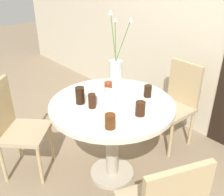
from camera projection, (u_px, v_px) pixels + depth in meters
name	position (u px, v px, depth m)	size (l,w,h in m)	color
ground_plane	(112.00, 173.00, 2.39)	(16.00, 16.00, 0.00)	#89755B
wall_back	(206.00, 19.00, 2.54)	(8.00, 0.05, 2.60)	beige
dining_table	(112.00, 118.00, 2.10)	(1.03, 1.03, 0.77)	silver
chair_right_flank	(176.00, 100.00, 2.64)	(0.42, 0.42, 0.91)	tan
chair_near_front	(15.00, 124.00, 2.22)	(0.57, 0.57, 0.91)	tan
birthday_cake	(105.00, 97.00, 2.03)	(0.18, 0.18, 0.13)	white
flower_vase	(116.00, 68.00, 2.34)	(0.21, 0.23, 0.66)	#B2C6C1
side_plate	(93.00, 87.00, 2.29)	(0.21, 0.21, 0.01)	silver
drink_glass_0	(148.00, 91.00, 2.11)	(0.07, 0.07, 0.10)	black
drink_glass_1	(80.00, 95.00, 1.99)	(0.07, 0.07, 0.14)	black
drink_glass_2	(110.00, 121.00, 1.68)	(0.08, 0.08, 0.10)	#51280F
drink_glass_3	(140.00, 109.00, 1.84)	(0.07, 0.07, 0.11)	#33190C
drink_glass_4	(108.00, 88.00, 2.16)	(0.07, 0.07, 0.11)	maroon
drink_glass_5	(92.00, 101.00, 1.94)	(0.06, 0.06, 0.12)	#33190C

